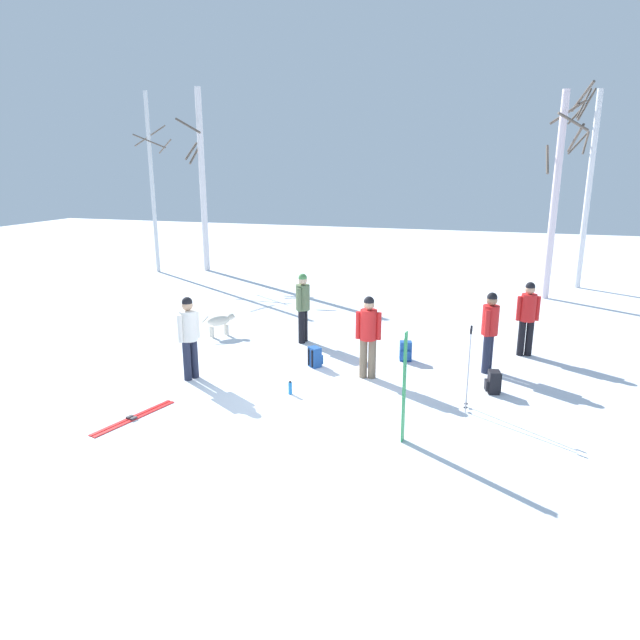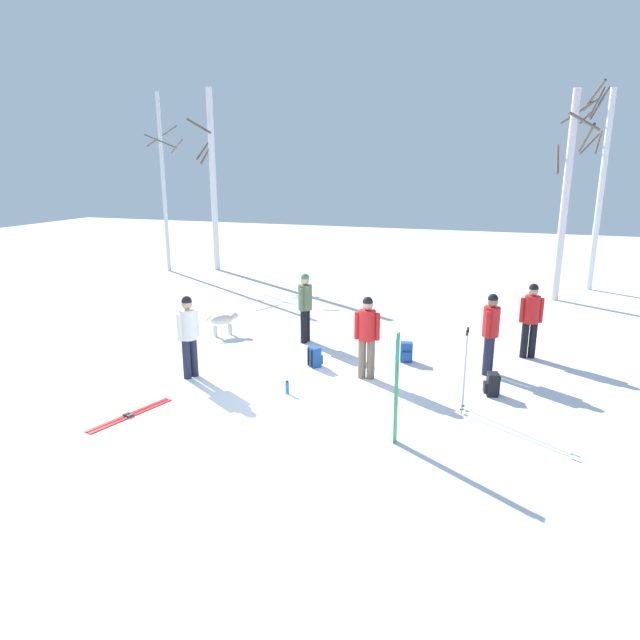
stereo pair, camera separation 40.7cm
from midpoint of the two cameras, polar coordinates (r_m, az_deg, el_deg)
ground_plane at (r=10.77m, az=-4.80°, el=-7.97°), size 60.00×60.00×0.00m
person_0 at (r=12.30m, az=15.70°, el=-0.68°), size 0.34×0.50×1.72m
person_1 at (r=11.78m, az=-13.93°, el=-1.25°), size 0.34×0.49×1.72m
person_2 at (r=13.63m, az=19.24°, el=0.57°), size 0.50×0.34×1.72m
person_3 at (r=11.52m, az=3.84°, el=-1.19°), size 0.52×0.34×1.72m
person_4 at (r=13.88m, az=-2.57°, el=1.67°), size 0.34×0.52×1.72m
dog at (r=14.76m, az=-10.71°, el=-0.14°), size 0.65×0.68×0.57m
ski_pair_planted_0 at (r=8.93m, az=7.11°, el=-6.80°), size 0.04×0.16×1.81m
ski_pair_lying_0 at (r=10.57m, az=-19.18°, el=-9.21°), size 0.63×1.69×0.05m
ski_poles_0 at (r=10.33m, az=13.54°, el=-4.53°), size 0.07×0.28×1.54m
backpack_0 at (r=12.85m, az=7.66°, el=-3.12°), size 0.30×0.32×0.44m
backpack_1 at (r=11.41m, az=15.95°, el=-6.01°), size 0.32×0.30×0.44m
backpack_2 at (r=12.37m, az=-1.45°, el=-3.73°), size 0.34×0.35×0.44m
water_bottle_0 at (r=10.97m, az=-4.07°, el=-6.80°), size 0.07×0.07×0.26m
birch_tree_0 at (r=24.07m, az=-16.88°, el=13.06°), size 1.76×1.75×6.94m
birch_tree_1 at (r=23.92m, az=-12.21°, el=13.51°), size 1.25×1.29×7.12m
birch_tree_2 at (r=19.68m, az=22.00°, el=11.85°), size 1.15×1.48×6.62m
birch_tree_3 at (r=21.92m, az=24.68°, el=12.17°), size 1.05×1.38×6.74m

